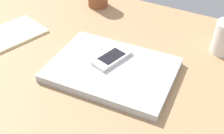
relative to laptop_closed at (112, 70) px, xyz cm
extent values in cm
cube|color=#9E7751|center=(-1.64, 4.85, -2.60)|extent=(120.00, 80.00, 3.00)
cube|color=#B7BABC|center=(0.00, 0.00, 0.00)|extent=(35.22, 26.24, 2.20)
cube|color=silver|center=(-1.23, 2.82, 1.62)|extent=(8.28, 12.70, 1.04)
cube|color=black|center=(-1.23, 2.82, 2.21)|extent=(5.97, 8.10, 0.14)
cube|color=#F2EDB2|center=(-38.47, 1.03, -0.70)|extent=(19.55, 23.02, 0.80)
camera|label=1|loc=(29.03, -52.91, 49.94)|focal=45.54mm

